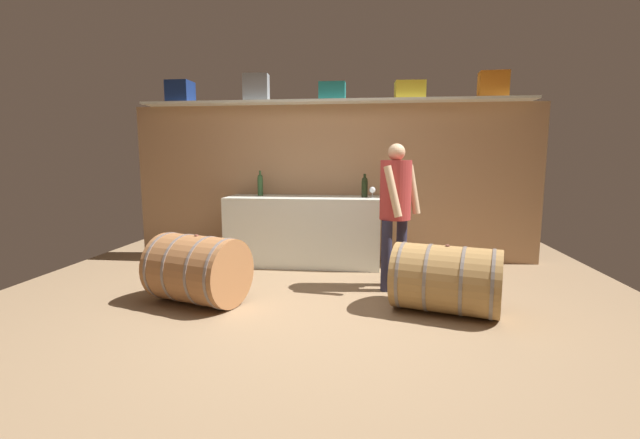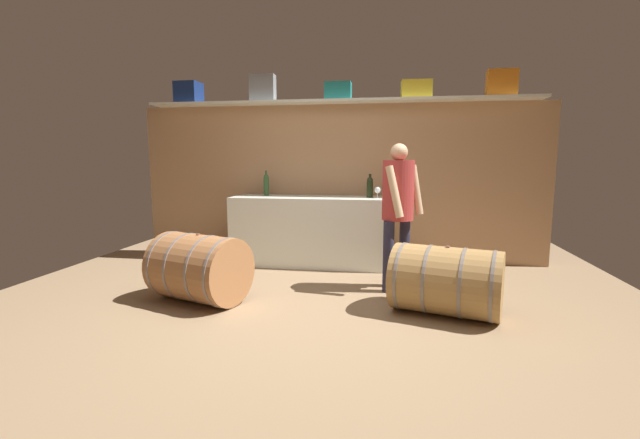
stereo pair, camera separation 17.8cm
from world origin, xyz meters
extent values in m
cube|color=#8C7153|center=(0.00, 0.57, -0.01)|extent=(6.60, 7.75, 0.02)
cube|color=tan|center=(0.00, 2.27, 1.03)|extent=(5.40, 0.10, 2.06)
cube|color=silver|center=(0.00, 2.12, 2.08)|extent=(4.97, 0.40, 0.03)
cube|color=navy|center=(-2.01, 2.12, 2.24)|extent=(0.31, 0.30, 0.28)
cube|color=gray|center=(-0.98, 2.12, 2.27)|extent=(0.33, 0.20, 0.35)
cube|color=#1C7A77|center=(0.01, 2.12, 2.21)|extent=(0.33, 0.21, 0.22)
cube|color=yellow|center=(0.99, 2.12, 2.21)|extent=(0.38, 0.24, 0.22)
cube|color=orange|center=(1.98, 2.12, 2.25)|extent=(0.35, 0.23, 0.31)
cube|color=white|center=(-0.33, 1.90, 0.44)|extent=(1.95, 0.63, 0.88)
cylinder|color=#32572F|center=(-0.92, 2.00, 0.99)|extent=(0.07, 0.07, 0.23)
sphere|color=#32572F|center=(-0.92, 2.00, 1.12)|extent=(0.07, 0.07, 0.07)
cylinder|color=#32572F|center=(-0.92, 2.00, 1.17)|extent=(0.03, 0.03, 0.08)
cylinder|color=black|center=(0.45, 1.93, 0.98)|extent=(0.08, 0.08, 0.20)
sphere|color=black|center=(0.45, 1.93, 1.09)|extent=(0.07, 0.07, 0.07)
cylinder|color=black|center=(0.45, 1.93, 1.14)|extent=(0.03, 0.03, 0.07)
cylinder|color=white|center=(0.54, 1.87, 0.88)|extent=(0.06, 0.06, 0.00)
cylinder|color=white|center=(0.54, 1.87, 0.92)|extent=(0.01, 0.01, 0.07)
sphere|color=white|center=(0.54, 1.87, 0.98)|extent=(0.08, 0.08, 0.08)
sphere|color=maroon|center=(0.54, 1.87, 0.97)|extent=(0.05, 0.05, 0.05)
cylinder|color=#A37B45|center=(1.20, 0.31, 0.30)|extent=(1.05, 0.83, 0.60)
cylinder|color=slate|center=(0.83, 0.42, 0.30)|extent=(0.20, 0.59, 0.61)
cylinder|color=slate|center=(1.06, 0.35, 0.30)|extent=(0.20, 0.59, 0.61)
cylinder|color=slate|center=(1.34, 0.27, 0.30)|extent=(0.20, 0.59, 0.61)
cylinder|color=slate|center=(1.57, 0.20, 0.30)|extent=(0.20, 0.59, 0.61)
cylinder|color=#895149|center=(1.20, 0.31, 0.61)|extent=(0.04, 0.04, 0.01)
cylinder|color=#9C663C|center=(-1.09, 0.29, 0.33)|extent=(0.99, 0.87, 0.64)
cylinder|color=gray|center=(-1.42, 0.40, 0.33)|extent=(0.24, 0.63, 0.65)
cylinder|color=gray|center=(-1.21, 0.33, 0.33)|extent=(0.24, 0.63, 0.65)
cylinder|color=gray|center=(-0.96, 0.25, 0.33)|extent=(0.24, 0.63, 0.65)
cylinder|color=gray|center=(-0.76, 0.18, 0.33)|extent=(0.24, 0.63, 0.65)
cylinder|color=#985648|center=(-1.09, 0.29, 0.65)|extent=(0.04, 0.04, 0.01)
cylinder|color=#28283E|center=(0.70, 0.88, 0.37)|extent=(0.11, 0.11, 0.74)
cylinder|color=#28283E|center=(0.86, 1.10, 0.37)|extent=(0.11, 0.11, 0.74)
cylinder|color=#AC3534|center=(0.78, 0.99, 1.04)|extent=(0.32, 0.32, 0.61)
sphere|color=tan|center=(0.78, 0.99, 1.43)|extent=(0.18, 0.18, 0.18)
cylinder|color=tan|center=(0.74, 0.79, 1.04)|extent=(0.22, 0.19, 0.51)
cylinder|color=tan|center=(0.96, 1.08, 1.04)|extent=(0.19, 0.17, 0.52)
camera|label=1|loc=(0.53, -3.49, 1.37)|focal=24.12mm
camera|label=2|loc=(0.70, -3.47, 1.37)|focal=24.12mm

